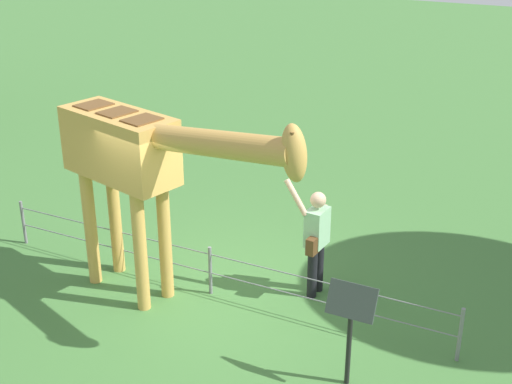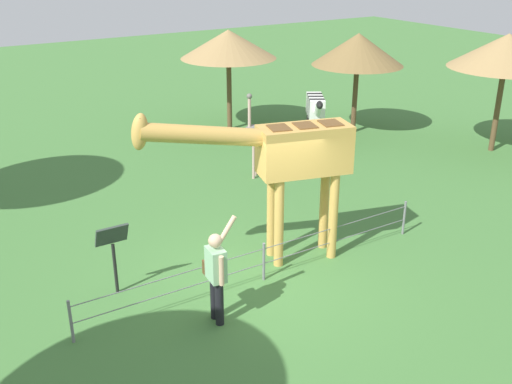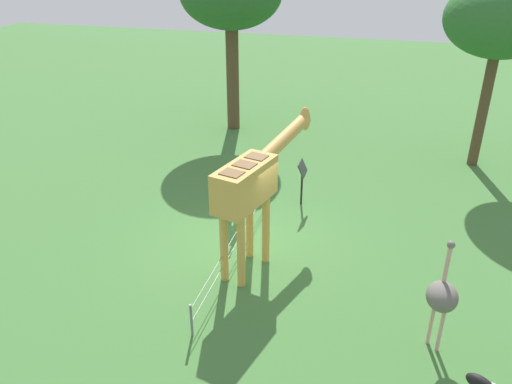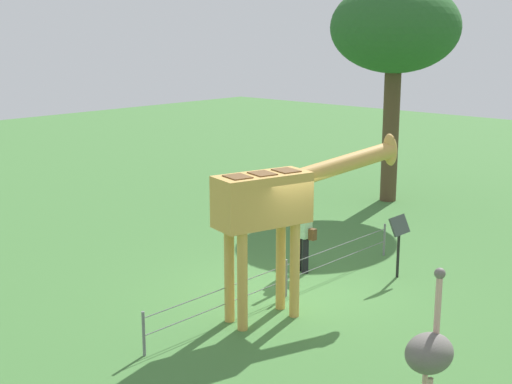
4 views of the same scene
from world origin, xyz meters
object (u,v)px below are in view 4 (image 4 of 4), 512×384
(tree_northeast, at_px, (395,30))
(visitor, at_px, (303,231))
(giraffe, at_px, (279,202))
(ostrich, at_px, (429,353))
(info_sign, at_px, (399,234))

(tree_northeast, bearing_deg, visitor, -162.31)
(giraffe, height_order, ostrich, giraffe)
(ostrich, relative_size, info_sign, 1.70)
(ostrich, bearing_deg, giraffe, 65.79)
(giraffe, xyz_separation_m, info_sign, (3.20, -0.54, -1.16))
(tree_northeast, xyz_separation_m, info_sign, (-5.79, -3.88, -4.12))
(visitor, bearing_deg, info_sign, -56.84)
(giraffe, xyz_separation_m, tree_northeast, (8.98, 3.34, 2.96))
(tree_northeast, bearing_deg, giraffe, -159.60)
(giraffe, height_order, tree_northeast, tree_northeast)
(giraffe, distance_m, visitor, 2.68)
(tree_northeast, bearing_deg, info_sign, -146.16)
(info_sign, bearing_deg, giraffe, 170.44)
(ostrich, bearing_deg, info_sign, 34.76)
(ostrich, distance_m, tree_northeast, 13.62)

